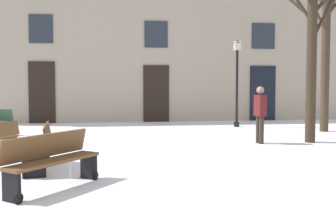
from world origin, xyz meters
name	(u,v)px	position (x,y,z in m)	size (l,w,h in m)	color
ground_plane	(176,150)	(0.00, 0.00, 0.00)	(30.58, 30.58, 0.00)	white
building_facade	(150,37)	(0.01, 7.97, 3.89)	(19.11, 0.60, 7.69)	tan
tree_right_of_center	(312,41)	(4.20, 0.92, 2.99)	(2.18, 0.91, 5.43)	#382B1E
tree_left_of_center	(326,54)	(6.01, 3.35, 2.84)	(1.72, 1.77, 5.75)	#423326
streetlamp	(237,73)	(3.29, 5.23, 2.16)	(0.30, 0.30, 3.51)	black
bench_back_to_back_left	(40,146)	(-3.08, -1.86, 0.47)	(0.70, 1.70, 0.92)	#51331E
bench_back_to_back_right	(52,160)	(-2.59, -3.43, 0.49)	(1.45, 1.67, 0.92)	brown
person_strolling	(260,112)	(2.62, 0.88, 0.92)	(0.27, 0.41, 1.67)	#2D271E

